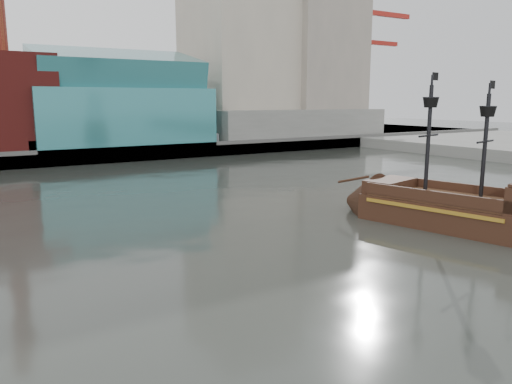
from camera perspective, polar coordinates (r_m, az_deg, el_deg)
ground at (r=26.43m, az=9.48°, el=-12.08°), size 400.00×400.00×0.00m
promenade_far at (r=111.78m, az=-23.36°, el=4.99°), size 220.00×60.00×2.00m
seawall at (r=82.81m, az=-20.27°, el=3.77°), size 220.00×1.00×2.60m
skyline at (r=106.00m, az=-20.77°, el=17.70°), size 149.00×45.00×62.00m
crane_a at (r=138.32m, az=12.03°, el=14.03°), size 22.50×4.00×32.25m
crane_b at (r=151.99m, az=12.00°, el=12.35°), size 19.10×4.00×26.25m
pirate_ship at (r=43.00m, az=21.55°, el=-2.18°), size 9.13×18.22×13.09m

